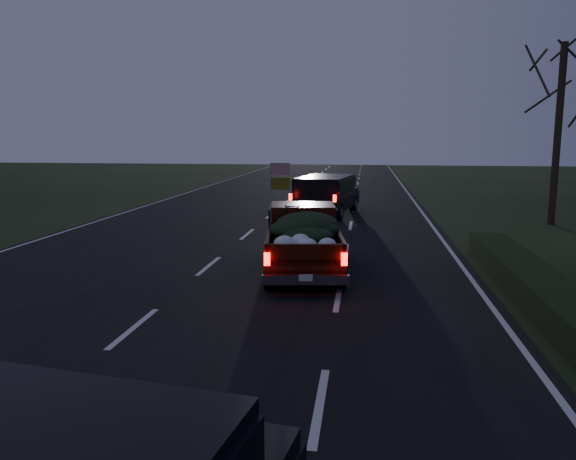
# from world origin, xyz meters

# --- Properties ---
(ground) EXTENTS (120.00, 120.00, 0.00)m
(ground) POSITION_xyz_m (0.00, 0.00, 0.00)
(ground) COLOR black
(ground) RESTS_ON ground
(road_asphalt) EXTENTS (14.00, 120.00, 0.02)m
(road_asphalt) POSITION_xyz_m (0.00, 0.00, 0.01)
(road_asphalt) COLOR black
(road_asphalt) RESTS_ON ground
(hedge_row) EXTENTS (1.00, 10.00, 0.60)m
(hedge_row) POSITION_xyz_m (7.80, 3.00, 0.30)
(hedge_row) COLOR black
(hedge_row) RESTS_ON ground
(bare_tree_far) EXTENTS (3.60, 3.60, 7.00)m
(bare_tree_far) POSITION_xyz_m (11.50, 14.00, 5.23)
(bare_tree_far) COLOR black
(bare_tree_far) RESTS_ON ground
(pickup_truck) EXTENTS (2.43, 4.97, 2.50)m
(pickup_truck) POSITION_xyz_m (2.57, 4.83, 0.94)
(pickup_truck) COLOR #3E1108
(pickup_truck) RESTS_ON ground
(lead_suv) EXTENTS (2.84, 5.19, 1.41)m
(lead_suv) POSITION_xyz_m (2.42, 15.35, 1.07)
(lead_suv) COLOR black
(lead_suv) RESTS_ON ground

